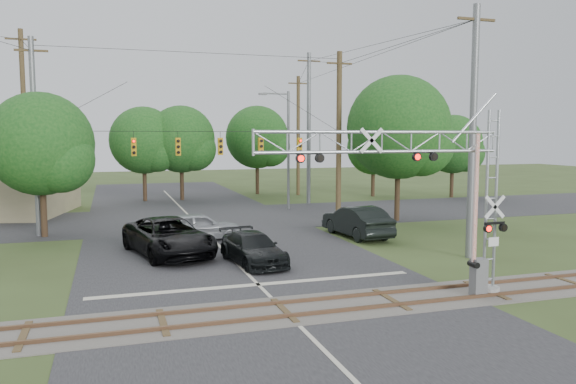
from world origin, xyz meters
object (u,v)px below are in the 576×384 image
object	(u,v)px
car_dark	(253,248)
streetlight	(286,144)
pickup_black	(169,237)
traffic_signal_span	(214,139)
crossing_gantry	(425,185)
sedan_silver	(199,226)

from	to	relation	value
car_dark	streetlight	xyz separation A→B (m)	(7.16, 17.66, 4.51)
pickup_black	traffic_signal_span	bearing A→B (deg)	50.82
crossing_gantry	streetlight	bearing A→B (deg)	83.56
crossing_gantry	sedan_silver	world-z (taller)	crossing_gantry
crossing_gantry	car_dark	distance (m)	9.37
sedan_silver	streetlight	bearing A→B (deg)	-43.86
sedan_silver	pickup_black	bearing A→B (deg)	143.51
car_dark	streetlight	bearing A→B (deg)	60.45
crossing_gantry	traffic_signal_span	bearing A→B (deg)	102.72
streetlight	crossing_gantry	bearing A→B (deg)	-96.44
traffic_signal_span	car_dark	size ratio (longest dim) A/B	3.95
streetlight	sedan_silver	bearing A→B (deg)	-127.75
traffic_signal_span	streetlight	distance (m)	9.81
traffic_signal_span	streetlight	bearing A→B (deg)	44.47
traffic_signal_span	pickup_black	distance (m)	9.80
traffic_signal_span	streetlight	world-z (taller)	traffic_signal_span
crossing_gantry	sedan_silver	bearing A→B (deg)	112.47
pickup_black	crossing_gantry	bearing A→B (deg)	-67.36
crossing_gantry	sedan_silver	distance (m)	15.57
sedan_silver	streetlight	world-z (taller)	streetlight
traffic_signal_span	crossing_gantry	bearing A→B (deg)	-77.28
crossing_gantry	pickup_black	bearing A→B (deg)	126.43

